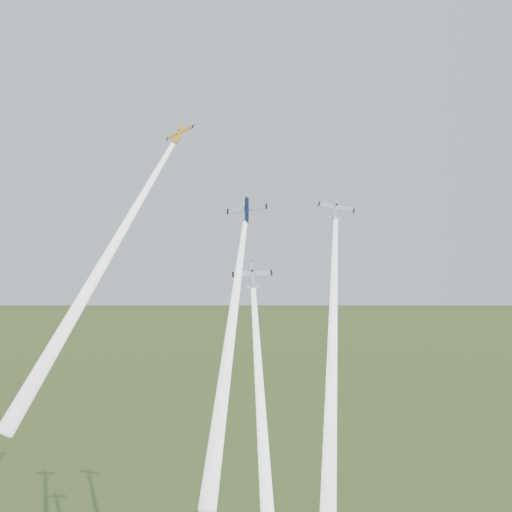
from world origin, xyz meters
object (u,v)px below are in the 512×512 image
Objects in this scene: plane_silver_right at (336,209)px; plane_silver_low at (252,275)px; plane_yellow at (179,134)px; plane_navy at (247,210)px.

plane_silver_low is (-15.67, -10.28, -13.05)m from plane_silver_right.
plane_silver_right is 22.84m from plane_silver_low.
plane_silver_low is (16.36, -9.35, -28.57)m from plane_yellow.
plane_silver_right is at bearing 10.12° from plane_navy.
plane_yellow is 0.95× the size of plane_silver_right.
plane_silver_right is (32.03, 0.92, -15.52)m from plane_yellow.
plane_navy is 14.84m from plane_silver_low.
plane_silver_low is at bearing -73.39° from plane_navy.
plane_navy is 1.12× the size of plane_silver_right.
plane_yellow is 0.85× the size of plane_navy.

